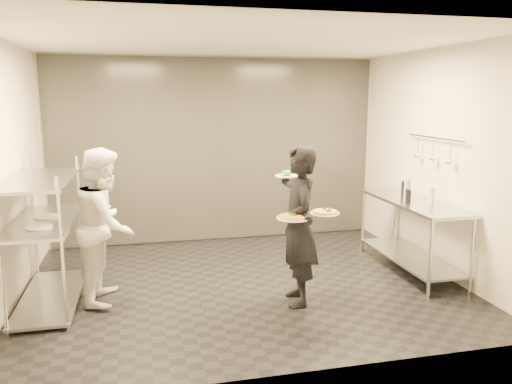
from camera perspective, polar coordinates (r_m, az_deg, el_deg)
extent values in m
cube|color=black|center=(6.05, -1.44, -10.50)|extent=(5.00, 4.00, 0.00)
cube|color=silver|center=(5.66, -1.58, 16.92)|extent=(5.00, 4.00, 0.00)
cube|color=beige|center=(7.64, -4.55, 4.79)|extent=(5.00, 0.00, 2.80)
cube|color=beige|center=(3.78, 4.63, -1.40)|extent=(5.00, 0.00, 2.80)
cube|color=beige|center=(5.74, -26.77, 1.66)|extent=(0.00, 4.00, 2.80)
cube|color=beige|center=(6.65, 20.12, 3.27)|extent=(0.00, 4.00, 2.80)
cube|color=white|center=(7.61, -4.51, 4.77)|extent=(4.90, 0.04, 2.74)
cylinder|color=silver|center=(5.13, -27.26, -6.83)|extent=(0.04, 0.04, 1.50)
cylinder|color=silver|center=(6.58, -24.08, -2.86)|extent=(0.04, 0.04, 1.50)
cylinder|color=silver|center=(5.02, -21.24, -6.71)|extent=(0.04, 0.04, 1.50)
cylinder|color=silver|center=(6.49, -19.40, -2.69)|extent=(0.04, 0.04, 1.50)
cube|color=#9EA3A7|center=(6.01, -22.36, -10.99)|extent=(0.60, 1.60, 0.03)
cube|color=#9EA3A7|center=(5.76, -22.96, -3.08)|extent=(0.60, 1.60, 0.03)
cube|color=#9EA3A7|center=(5.67, -23.30, 1.34)|extent=(0.60, 1.60, 0.03)
cylinder|color=white|center=(5.42, -23.59, -3.69)|extent=(0.26, 0.26, 0.01)
cylinder|color=white|center=(5.85, -22.82, -2.62)|extent=(0.26, 0.26, 0.01)
cylinder|color=silver|center=(5.84, 19.32, -7.24)|extent=(0.04, 0.04, 0.90)
cylinder|color=silver|center=(7.28, 12.11, -3.31)|extent=(0.04, 0.04, 0.90)
cylinder|color=silver|center=(6.12, 23.47, -6.69)|extent=(0.04, 0.04, 0.90)
cylinder|color=silver|center=(7.52, 15.70, -3.04)|extent=(0.04, 0.04, 0.90)
cube|color=#9EA3A7|center=(6.74, 17.15, -7.09)|extent=(0.57, 1.71, 0.03)
cube|color=#9EA3A7|center=(6.56, 17.50, -1.09)|extent=(0.60, 1.80, 0.04)
cylinder|color=silver|center=(6.59, 19.85, 5.85)|extent=(0.02, 1.20, 0.02)
cylinder|color=silver|center=(6.30, 21.34, 4.36)|extent=(0.01, 0.01, 0.22)
sphere|color=silver|center=(6.32, 21.26, 3.19)|extent=(0.07, 0.07, 0.07)
cylinder|color=silver|center=(6.59, 19.63, 4.73)|extent=(0.01, 0.01, 0.22)
sphere|color=silver|center=(6.61, 19.56, 3.61)|extent=(0.07, 0.07, 0.07)
cylinder|color=silver|center=(6.89, 18.07, 5.06)|extent=(0.01, 0.01, 0.22)
sphere|color=silver|center=(6.90, 18.00, 3.98)|extent=(0.07, 0.07, 0.07)
imported|color=black|center=(5.30, 4.89, -3.92)|extent=(0.47, 0.66, 1.70)
imported|color=silver|center=(5.64, -16.81, -3.63)|extent=(0.73, 0.88, 1.67)
cylinder|color=white|center=(5.01, 4.28, -2.98)|extent=(0.34, 0.34, 0.01)
cylinder|color=#A6823C|center=(5.01, 4.28, -2.84)|extent=(0.30, 0.30, 0.02)
cylinder|color=#CC651B|center=(5.01, 4.28, -2.73)|extent=(0.26, 0.26, 0.01)
sphere|color=#1D5714|center=(5.00, 4.29, -2.64)|extent=(0.04, 0.04, 0.04)
cylinder|color=white|center=(5.12, 7.87, -2.40)|extent=(0.30, 0.30, 0.01)
cylinder|color=#A6823C|center=(5.12, 7.87, -2.27)|extent=(0.26, 0.26, 0.02)
cylinder|color=#CC651B|center=(5.12, 7.88, -2.16)|extent=(0.23, 0.23, 0.01)
sphere|color=#1D5714|center=(5.11, 7.88, -2.08)|extent=(0.04, 0.04, 0.04)
cylinder|color=white|center=(5.45, 3.53, 1.84)|extent=(0.25, 0.25, 0.01)
ellipsoid|color=#1F6F1B|center=(5.44, 3.54, 2.21)|extent=(0.13, 0.13, 0.07)
cube|color=black|center=(6.44, 16.86, -0.34)|extent=(0.11, 0.23, 0.17)
cylinder|color=gray|center=(6.45, 16.90, 0.22)|extent=(0.08, 0.08, 0.29)
cylinder|color=gray|center=(6.45, 19.49, -0.35)|extent=(0.06, 0.06, 0.19)
cylinder|color=black|center=(6.66, 16.52, 0.27)|extent=(0.06, 0.06, 0.22)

